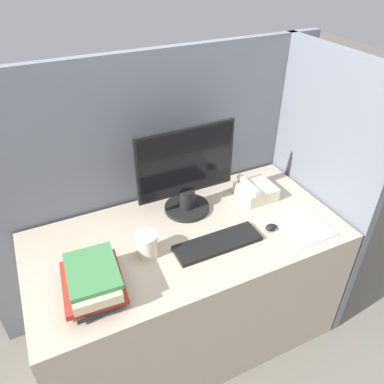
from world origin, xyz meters
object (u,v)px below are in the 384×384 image
(monitor, at_px, (186,175))
(mouse, at_px, (271,227))
(coffee_cup, at_px, (147,245))
(desk_telephone, at_px, (255,191))
(book_stack, at_px, (93,281))
(keyboard, at_px, (218,243))

(monitor, bearing_deg, mouse, -47.58)
(coffee_cup, height_order, desk_telephone, coffee_cup)
(coffee_cup, bearing_deg, monitor, 37.17)
(monitor, xyz_separation_m, book_stack, (-0.55, -0.33, -0.14))
(mouse, height_order, coffee_cup, coffee_cup)
(book_stack, bearing_deg, coffee_cup, 23.02)
(keyboard, height_order, desk_telephone, desk_telephone)
(keyboard, relative_size, coffee_cup, 3.65)
(keyboard, distance_m, coffee_cup, 0.32)
(keyboard, bearing_deg, desk_telephone, 33.81)
(keyboard, distance_m, desk_telephone, 0.43)
(monitor, bearing_deg, coffee_cup, -142.83)
(monitor, height_order, keyboard, monitor)
(keyboard, bearing_deg, mouse, -3.76)
(monitor, height_order, mouse, monitor)
(coffee_cup, bearing_deg, desk_telephone, 13.43)
(keyboard, xyz_separation_m, coffee_cup, (-0.30, 0.08, 0.05))
(mouse, bearing_deg, keyboard, 176.24)
(mouse, bearing_deg, coffee_cup, 170.40)
(mouse, distance_m, desk_telephone, 0.27)
(keyboard, xyz_separation_m, book_stack, (-0.56, -0.03, 0.05))
(monitor, distance_m, coffee_cup, 0.39)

